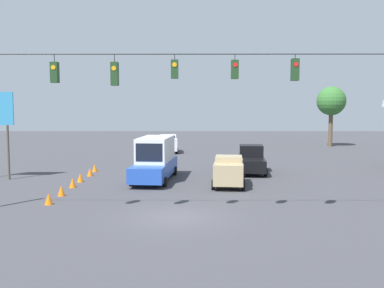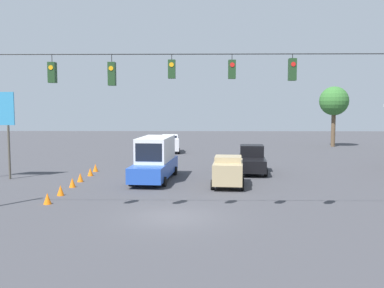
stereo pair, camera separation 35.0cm
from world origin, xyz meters
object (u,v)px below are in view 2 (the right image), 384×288
traffic_cone_farthest (95,168)px  tree_horizon_left (334,102)px  overhead_signal_span (171,102)px  sedan_white_withflow_deep (170,143)px  sedan_tan_crossing_near (228,171)px  traffic_cone_third (72,183)px  traffic_cone_fifth (90,172)px  traffic_cone_fourth (80,177)px  box_truck_blue_withflow_mid (155,159)px  traffic_cone_nearest (47,199)px  traffic_cone_second (61,190)px  pickup_truck_black_oncoming_far (252,160)px

traffic_cone_farthest → tree_horizon_left: tree_horizon_left is taller
overhead_signal_span → traffic_cone_farthest: overhead_signal_span is taller
sedan_white_withflow_deep → sedan_tan_crossing_near: 21.00m
traffic_cone_third → traffic_cone_fifth: bearing=-90.1°
sedan_tan_crossing_near → traffic_cone_fourth: sedan_tan_crossing_near is taller
traffic_cone_third → sedan_tan_crossing_near: bearing=-177.2°
box_truck_blue_withflow_mid → sedan_tan_crossing_near: bearing=153.6°
overhead_signal_span → sedan_white_withflow_deep: overhead_signal_span is taller
traffic_cone_nearest → overhead_signal_span: bearing=156.3°
traffic_cone_farthest → traffic_cone_second: bearing=91.1°
overhead_signal_span → traffic_cone_fourth: 12.94m
box_truck_blue_withflow_mid → traffic_cone_nearest: (4.94, 7.69, -1.18)m
pickup_truck_black_oncoming_far → traffic_cone_nearest: size_ratio=8.84×
traffic_cone_nearest → traffic_cone_third: bearing=-89.1°
box_truck_blue_withflow_mid → traffic_cone_fifth: box_truck_blue_withflow_mid is taller
overhead_signal_span → traffic_cone_second: overhead_signal_span is taller
box_truck_blue_withflow_mid → traffic_cone_fourth: (5.06, 0.94, -1.18)m
pickup_truck_black_oncoming_far → tree_horizon_left: size_ratio=0.69×
traffic_cone_farthest → tree_horizon_left: 33.95m
traffic_cone_nearest → traffic_cone_farthest: (0.20, -11.39, 0.00)m
sedan_tan_crossing_near → traffic_cone_farthest: bearing=-31.4°
traffic_cone_fourth → traffic_cone_third: bearing=91.4°
box_truck_blue_withflow_mid → traffic_cone_second: (4.95, 5.49, -1.18)m
traffic_cone_third → traffic_cone_second: bearing=91.4°
traffic_cone_nearest → traffic_cone_farthest: same height
tree_horizon_left → traffic_cone_farthest: bearing=40.4°
pickup_truck_black_oncoming_far → tree_horizon_left: bearing=-120.9°
traffic_cone_nearest → traffic_cone_fifth: size_ratio=1.00×
traffic_cone_nearest → traffic_cone_third: size_ratio=1.00×
sedan_tan_crossing_near → traffic_cone_second: size_ratio=6.75×
traffic_cone_nearest → traffic_cone_fourth: (0.12, -6.75, 0.00)m
box_truck_blue_withflow_mid → traffic_cone_farthest: (5.14, -3.70, -1.18)m
traffic_cone_second → traffic_cone_farthest: 9.19m
overhead_signal_span → traffic_cone_fourth: bearing=-54.6°
traffic_cone_nearest → traffic_cone_second: same height
traffic_cone_second → traffic_cone_farthest: bearing=-88.9°
sedan_white_withflow_deep → traffic_cone_farthest: (4.97, 14.20, -0.74)m
traffic_cone_second → overhead_signal_span: bearing=142.7°
overhead_signal_span → traffic_cone_farthest: 16.74m
traffic_cone_third → traffic_cone_fourth: size_ratio=1.00×
overhead_signal_span → tree_horizon_left: size_ratio=2.94×
box_truck_blue_withflow_mid → traffic_cone_farthest: box_truck_blue_withflow_mid is taller
box_truck_blue_withflow_mid → traffic_cone_farthest: size_ratio=12.39×
traffic_cone_fourth → box_truck_blue_withflow_mid: bearing=-169.4°
overhead_signal_span → box_truck_blue_withflow_mid: (1.84, -10.67, -3.86)m
sedan_tan_crossing_near → traffic_cone_fifth: size_ratio=6.75×
traffic_cone_second → sedan_tan_crossing_near: bearing=-163.1°
overhead_signal_span → traffic_cone_fourth: overhead_signal_span is taller
pickup_truck_black_oncoming_far → traffic_cone_farthest: (12.36, -0.35, -0.67)m
pickup_truck_black_oncoming_far → overhead_signal_span: bearing=69.0°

